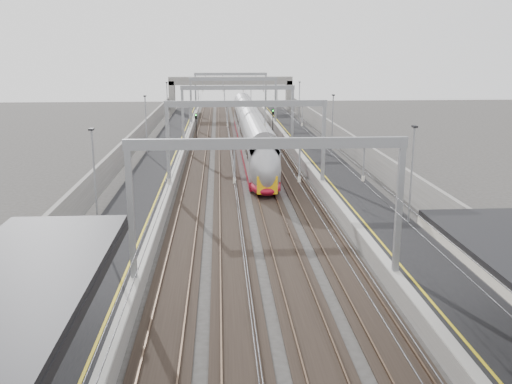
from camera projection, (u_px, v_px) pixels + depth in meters
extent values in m
cube|color=black|center=(153.00, 181.00, 49.31)|extent=(4.00, 120.00, 1.00)
cube|color=black|center=(335.00, 178.00, 50.32)|extent=(4.00, 120.00, 1.00)
cube|color=black|center=(193.00, 185.00, 49.64)|extent=(2.40, 140.00, 0.08)
cube|color=brown|center=(185.00, 184.00, 49.58)|extent=(0.07, 140.00, 0.14)
cube|color=brown|center=(202.00, 184.00, 49.67)|extent=(0.07, 140.00, 0.14)
cube|color=black|center=(228.00, 185.00, 49.83)|extent=(2.40, 140.00, 0.08)
cube|color=brown|center=(220.00, 184.00, 49.77)|extent=(0.07, 140.00, 0.14)
cube|color=brown|center=(236.00, 184.00, 49.86)|extent=(0.07, 140.00, 0.14)
cube|color=black|center=(262.00, 184.00, 50.02)|extent=(2.40, 140.00, 0.08)
cube|color=brown|center=(254.00, 183.00, 49.95)|extent=(0.07, 140.00, 0.14)
cube|color=brown|center=(270.00, 183.00, 50.04)|extent=(0.07, 140.00, 0.14)
cube|color=black|center=(296.00, 184.00, 50.21)|extent=(2.40, 140.00, 0.08)
cube|color=brown|center=(288.00, 183.00, 50.14)|extent=(0.07, 140.00, 0.14)
cube|color=brown|center=(304.00, 183.00, 50.23)|extent=(0.07, 140.00, 0.14)
cube|color=gray|center=(131.00, 210.00, 26.23)|extent=(0.28, 0.28, 6.60)
cube|color=gray|center=(399.00, 206.00, 27.02)|extent=(0.28, 0.28, 6.60)
cube|color=gray|center=(267.00, 143.00, 25.89)|extent=(13.00, 0.25, 0.50)
cube|color=gray|center=(168.00, 142.00, 45.60)|extent=(0.28, 0.28, 6.60)
cube|color=gray|center=(324.00, 141.00, 46.39)|extent=(0.28, 0.28, 6.60)
cube|color=gray|center=(246.00, 104.00, 45.25)|extent=(13.00, 0.25, 0.50)
cube|color=gray|center=(183.00, 115.00, 64.96)|extent=(0.28, 0.28, 6.60)
cube|color=gray|center=(292.00, 114.00, 65.75)|extent=(0.28, 0.28, 6.60)
cube|color=gray|center=(238.00, 88.00, 64.62)|extent=(13.00, 0.25, 0.50)
cube|color=gray|center=(191.00, 100.00, 84.33)|extent=(0.28, 0.28, 6.60)
cube|color=gray|center=(276.00, 100.00, 85.12)|extent=(0.28, 0.28, 6.60)
cube|color=gray|center=(233.00, 79.00, 83.99)|extent=(13.00, 0.25, 0.50)
cube|color=gray|center=(196.00, 92.00, 101.76)|extent=(0.28, 0.28, 6.60)
cube|color=gray|center=(266.00, 91.00, 102.55)|extent=(0.28, 0.28, 6.60)
cube|color=gray|center=(231.00, 74.00, 101.42)|extent=(13.00, 0.25, 0.50)
cylinder|color=#262628|center=(194.00, 116.00, 53.17)|extent=(0.03, 140.00, 0.03)
cylinder|color=#262628|center=(226.00, 116.00, 53.35)|extent=(0.03, 140.00, 0.03)
cylinder|color=#262628|center=(258.00, 116.00, 53.54)|extent=(0.03, 140.00, 0.03)
cylinder|color=#262628|center=(290.00, 115.00, 53.73)|extent=(0.03, 140.00, 0.03)
cube|color=slate|center=(231.00, 81.00, 101.70)|extent=(22.00, 2.20, 1.40)
cube|color=slate|center=(172.00, 99.00, 101.79)|extent=(1.00, 2.20, 6.20)
cube|color=slate|center=(289.00, 98.00, 103.10)|extent=(1.00, 2.20, 6.20)
cube|color=slate|center=(114.00, 169.00, 48.85)|extent=(0.30, 120.00, 3.20)
cube|color=slate|center=(371.00, 165.00, 50.25)|extent=(0.30, 120.00, 3.20)
cube|color=maroon|center=(256.00, 162.00, 57.32)|extent=(2.58, 21.94, 0.76)
cube|color=#949499|center=(256.00, 144.00, 56.88)|extent=(2.58, 21.94, 2.86)
cube|color=black|center=(262.00, 182.00, 49.96)|extent=(1.91, 2.29, 0.48)
cube|color=maroon|center=(246.00, 131.00, 78.93)|extent=(2.58, 21.94, 0.76)
cube|color=#949499|center=(246.00, 118.00, 78.49)|extent=(2.58, 21.94, 2.86)
cube|color=black|center=(249.00, 142.00, 71.57)|extent=(1.91, 2.29, 0.48)
ellipsoid|color=#949499|center=(265.00, 169.00, 46.14)|extent=(2.58, 4.96, 4.01)
cube|color=#F8B20D|center=(267.00, 185.00, 44.36)|extent=(1.62, 0.12, 1.43)
cube|color=black|center=(267.00, 166.00, 44.43)|extent=(1.53, 0.55, 0.90)
cylinder|color=black|center=(196.00, 128.00, 74.84)|extent=(0.12, 0.12, 3.00)
cube|color=black|center=(196.00, 116.00, 74.45)|extent=(0.32, 0.22, 0.75)
sphere|color=#0CE526|center=(196.00, 115.00, 74.29)|extent=(0.16, 0.16, 0.16)
cylinder|color=black|center=(259.00, 126.00, 76.71)|extent=(0.12, 0.12, 3.00)
cube|color=black|center=(259.00, 115.00, 76.32)|extent=(0.32, 0.22, 0.75)
sphere|color=red|center=(259.00, 114.00, 76.16)|extent=(0.16, 0.16, 0.16)
cylinder|color=black|center=(273.00, 123.00, 80.42)|extent=(0.12, 0.12, 3.00)
cube|color=black|center=(273.00, 112.00, 80.04)|extent=(0.32, 0.22, 0.75)
sphere|color=#0CE526|center=(273.00, 111.00, 79.87)|extent=(0.16, 0.16, 0.16)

